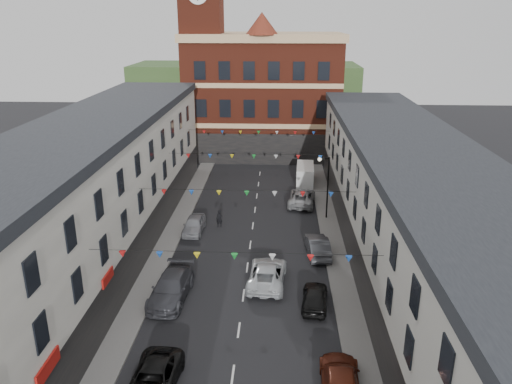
% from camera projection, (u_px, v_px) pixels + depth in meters
% --- Properties ---
extents(ground, '(160.00, 160.00, 0.00)m').
position_uv_depth(ground, '(243.00, 295.00, 33.96)').
color(ground, black).
rests_on(ground, ground).
extents(pavement_left, '(1.80, 64.00, 0.15)m').
position_uv_depth(pavement_left, '(151.00, 278.00, 36.13)').
color(pavement_left, '#605E5B').
rests_on(pavement_left, ground).
extents(pavement_right, '(1.80, 64.00, 0.15)m').
position_uv_depth(pavement_right, '(342.00, 282.00, 35.51)').
color(pavement_right, '#605E5B').
rests_on(pavement_right, ground).
extents(terrace_left, '(8.40, 56.00, 10.70)m').
position_uv_depth(terrace_left, '(70.00, 214.00, 33.65)').
color(terrace_left, beige).
rests_on(terrace_left, ground).
extents(terrace_right, '(8.40, 56.00, 9.70)m').
position_uv_depth(terrace_right, '(422.00, 227.00, 32.77)').
color(terrace_right, '#BAB7AE').
rests_on(terrace_right, ground).
extents(civic_building, '(20.60, 13.30, 18.50)m').
position_uv_depth(civic_building, '(263.00, 94.00, 67.03)').
color(civic_building, maroon).
rests_on(civic_building, ground).
extents(clock_tower, '(5.60, 5.60, 30.00)m').
position_uv_depth(clock_tower, '(203.00, 42.00, 62.33)').
color(clock_tower, maroon).
rests_on(clock_tower, ground).
extents(distant_hill, '(40.00, 14.00, 10.00)m').
position_uv_depth(distant_hill, '(245.00, 92.00, 90.91)').
color(distant_hill, '#345226').
rests_on(distant_hill, ground).
extents(street_lamp, '(1.10, 0.36, 6.00)m').
position_uv_depth(street_lamp, '(325.00, 179.00, 45.57)').
color(street_lamp, black).
rests_on(street_lamp, ground).
extents(car_left_c, '(2.50, 5.08, 1.39)m').
position_uv_depth(car_left_c, '(153.00, 381.00, 24.98)').
color(car_left_c, black).
rests_on(car_left_c, ground).
extents(car_left_d, '(2.66, 5.77, 1.63)m').
position_uv_depth(car_left_d, '(171.00, 288.00, 33.35)').
color(car_left_d, '#3D3D44').
rests_on(car_left_d, ground).
extents(car_left_e, '(1.76, 4.19, 1.41)m').
position_uv_depth(car_left_e, '(194.00, 225.00, 43.75)').
color(car_left_e, gray).
rests_on(car_left_e, ground).
extents(car_right_c, '(2.29, 5.05, 1.44)m').
position_uv_depth(car_right_c, '(340.00, 381.00, 24.94)').
color(car_right_c, '#511C10').
rests_on(car_right_c, ground).
extents(car_right_d, '(2.01, 4.17, 1.37)m').
position_uv_depth(car_right_d, '(315.00, 297.00, 32.48)').
color(car_right_d, black).
rests_on(car_right_d, ground).
extents(car_right_e, '(1.98, 4.70, 1.51)m').
position_uv_depth(car_right_e, '(318.00, 246.00, 39.54)').
color(car_right_e, '#48494F').
rests_on(car_right_e, ground).
extents(car_right_f, '(3.10, 5.65, 1.50)m').
position_uv_depth(car_right_f, '(302.00, 197.00, 50.24)').
color(car_right_f, '#999A9D').
rests_on(car_right_f, ground).
extents(moving_car, '(2.90, 5.63, 1.52)m').
position_uv_depth(moving_car, '(267.00, 274.00, 35.29)').
color(moving_car, silver).
rests_on(moving_car, ground).
extents(white_van, '(2.10, 4.95, 2.15)m').
position_uv_depth(white_van, '(305.00, 175.00, 56.38)').
color(white_van, white).
rests_on(white_van, ground).
extents(pedestrian, '(0.60, 0.42, 1.57)m').
position_uv_depth(pedestrian, '(219.00, 219.00, 44.83)').
color(pedestrian, black).
rests_on(pedestrian, ground).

